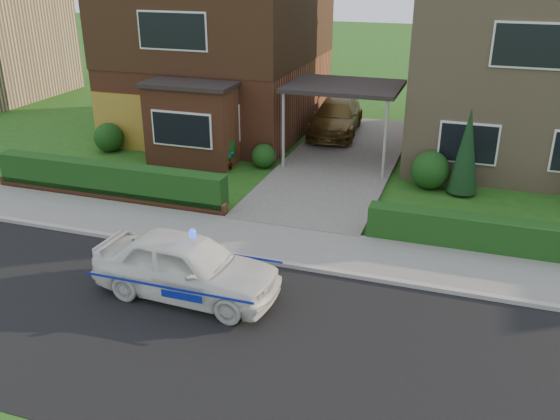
% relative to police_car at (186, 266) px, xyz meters
% --- Properties ---
extents(ground, '(120.00, 120.00, 0.00)m').
position_rel_police_car_xyz_m(ground, '(1.07, -1.20, -0.69)').
color(ground, '#1E4F15').
rests_on(ground, ground).
extents(road, '(60.00, 6.00, 0.02)m').
position_rel_police_car_xyz_m(road, '(1.07, -1.20, -0.69)').
color(road, black).
rests_on(road, ground).
extents(kerb, '(60.00, 0.16, 0.12)m').
position_rel_police_car_xyz_m(kerb, '(1.07, 1.85, -0.63)').
color(kerb, '#9E9993').
rests_on(kerb, ground).
extents(sidewalk, '(60.00, 2.00, 0.10)m').
position_rel_police_car_xyz_m(sidewalk, '(1.07, 2.90, -0.64)').
color(sidewalk, slate).
rests_on(sidewalk, ground).
extents(driveway, '(3.80, 12.00, 0.12)m').
position_rel_police_car_xyz_m(driveway, '(1.07, 9.80, -0.63)').
color(driveway, '#666059').
rests_on(driveway, ground).
extents(house_left, '(7.50, 9.53, 7.25)m').
position_rel_police_car_xyz_m(house_left, '(-4.71, 12.70, 3.12)').
color(house_left, brown).
rests_on(house_left, ground).
extents(house_right, '(7.50, 8.06, 7.25)m').
position_rel_police_car_xyz_m(house_right, '(6.87, 12.79, 2.97)').
color(house_right, '#9B825F').
rests_on(house_right, ground).
extents(carport_link, '(3.80, 3.00, 2.77)m').
position_rel_police_car_xyz_m(carport_link, '(1.07, 9.75, 1.97)').
color(carport_link, black).
rests_on(carport_link, ground).
extents(garage_door, '(2.20, 0.10, 2.10)m').
position_rel_police_car_xyz_m(garage_door, '(-7.17, 8.76, 0.36)').
color(garage_door, olive).
rests_on(garage_door, ground).
extents(dwarf_wall, '(7.70, 0.25, 0.36)m').
position_rel_police_car_xyz_m(dwarf_wall, '(-4.73, 4.10, -0.51)').
color(dwarf_wall, brown).
rests_on(dwarf_wall, ground).
extents(hedge_left, '(7.50, 0.55, 0.90)m').
position_rel_police_car_xyz_m(hedge_left, '(-4.73, 4.25, -0.69)').
color(hedge_left, '#153A12').
rests_on(hedge_left, ground).
extents(hedge_right, '(7.50, 0.55, 0.80)m').
position_rel_police_car_xyz_m(hedge_right, '(6.87, 4.15, -0.69)').
color(hedge_right, '#153A12').
rests_on(hedge_right, ground).
extents(shrub_left_far, '(1.08, 1.08, 1.08)m').
position_rel_police_car_xyz_m(shrub_left_far, '(-7.43, 8.30, -0.15)').
color(shrub_left_far, '#153A12').
rests_on(shrub_left_far, ground).
extents(shrub_left_mid, '(1.32, 1.32, 1.32)m').
position_rel_police_car_xyz_m(shrub_left_mid, '(-2.93, 8.10, -0.03)').
color(shrub_left_mid, '#153A12').
rests_on(shrub_left_mid, ground).
extents(shrub_left_near, '(0.84, 0.84, 0.84)m').
position_rel_police_car_xyz_m(shrub_left_near, '(-1.33, 8.40, -0.27)').
color(shrub_left_near, '#153A12').
rests_on(shrub_left_near, ground).
extents(shrub_right_near, '(1.20, 1.20, 1.20)m').
position_rel_police_car_xyz_m(shrub_right_near, '(4.27, 8.20, -0.09)').
color(shrub_right_near, '#153A12').
rests_on(shrub_right_near, ground).
extents(conifer_a, '(0.90, 0.90, 2.60)m').
position_rel_police_car_xyz_m(conifer_a, '(5.27, 8.00, 0.61)').
color(conifer_a, black).
rests_on(conifer_a, ground).
extents(police_car, '(3.72, 4.11, 1.54)m').
position_rel_police_car_xyz_m(police_car, '(0.00, 0.00, 0.00)').
color(police_car, silver).
rests_on(police_car, ground).
extents(driveway_car, '(2.19, 4.61, 1.30)m').
position_rel_police_car_xyz_m(driveway_car, '(0.07, 13.06, 0.08)').
color(driveway_car, brown).
rests_on(driveway_car, driveway).
extents(potted_plant_a, '(0.42, 0.33, 0.72)m').
position_rel_police_car_xyz_m(potted_plant_a, '(-2.38, 7.80, -0.33)').
color(potted_plant_a, gray).
rests_on(potted_plant_a, ground).
extents(potted_plant_b, '(0.60, 0.59, 0.86)m').
position_rel_police_car_xyz_m(potted_plant_b, '(-3.95, 7.80, -0.26)').
color(potted_plant_b, gray).
rests_on(potted_plant_b, ground).
extents(potted_plant_c, '(0.59, 0.59, 0.85)m').
position_rel_police_car_xyz_m(potted_plant_c, '(-2.69, 4.90, -0.26)').
color(potted_plant_c, gray).
rests_on(potted_plant_c, ground).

